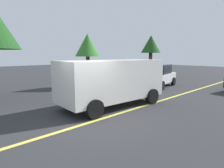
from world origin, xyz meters
name	(u,v)px	position (x,y,z in m)	size (l,w,h in m)	color
ground_plane	(93,122)	(0.00, 0.00, 0.00)	(80.00, 80.00, 0.00)	#2D2D30
lane_marking_centre	(142,106)	(3.00, 0.00, 0.01)	(28.00, 0.16, 0.01)	#E0D14C
white_van	(112,80)	(2.09, 1.11, 1.27)	(5.32, 2.53, 2.20)	silver
car_white_approaching	(157,76)	(8.68, 2.82, 0.84)	(4.16, 2.61, 1.70)	white
tree_left_verge	(151,45)	(13.87, 7.08, 3.53)	(2.14, 2.14, 4.58)	#513823
tree_centre_verge	(88,46)	(4.69, 6.44, 3.11)	(1.90, 1.90, 4.02)	#513823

